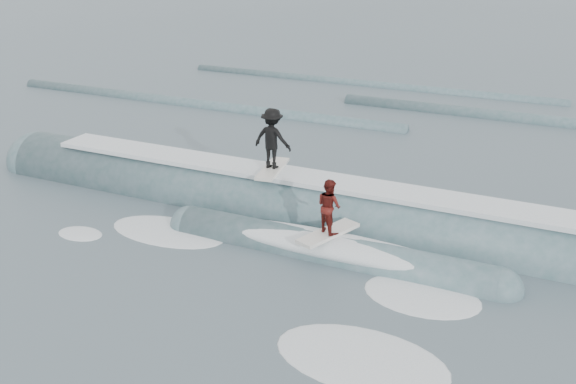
% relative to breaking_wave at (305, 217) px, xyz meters
% --- Properties ---
extents(ground, '(160.00, 160.00, 0.00)m').
position_rel_breaking_wave_xyz_m(ground, '(-0.24, -3.75, -0.04)').
color(ground, '#3F535C').
rests_on(ground, ground).
extents(breaking_wave, '(24.02, 4.00, 2.44)m').
position_rel_breaking_wave_xyz_m(breaking_wave, '(0.00, 0.00, 0.00)').
color(breaking_wave, '#395C61').
rests_on(breaking_wave, ground).
extents(surfer_black, '(1.24, 2.06, 1.98)m').
position_rel_breaking_wave_xyz_m(surfer_black, '(-1.24, 0.30, 2.23)').
color(surfer_black, silver).
rests_on(surfer_black, ground).
extents(surfer_red, '(1.23, 2.06, 1.60)m').
position_rel_breaking_wave_xyz_m(surfer_red, '(1.51, -1.90, 1.29)').
color(surfer_red, silver).
rests_on(surfer_red, ground).
extents(whitewater, '(11.93, 5.58, 0.10)m').
position_rel_breaking_wave_xyz_m(whitewater, '(0.86, -4.06, -0.04)').
color(whitewater, white).
rests_on(whitewater, ground).
extents(far_swells, '(39.74, 8.65, 0.80)m').
position_rel_breaking_wave_xyz_m(far_swells, '(-1.38, 13.90, -0.04)').
color(far_swells, '#395C61').
rests_on(far_swells, ground).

